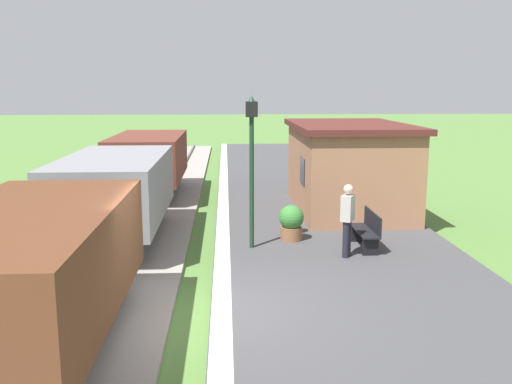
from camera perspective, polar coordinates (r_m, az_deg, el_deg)
ground_plane at (r=10.22m, az=-5.81°, el=-13.32°), size 160.00×160.00×0.00m
platform_slab at (r=10.51m, az=12.29°, el=-12.08°), size 6.00×60.00×0.25m
platform_edge_stripe at (r=10.11m, az=-3.52°, el=-11.99°), size 0.36×60.00×0.01m
track_ballast at (r=10.59m, az=-19.23°, el=-12.65°), size 3.80×60.00×0.12m
rail_near at (r=10.37m, az=-15.36°, el=-12.16°), size 0.07×60.00×0.14m
rail_far at (r=10.76m, az=-23.04°, el=-11.79°), size 0.07×60.00×0.14m
freight_train at (r=15.15m, az=-14.10°, el=-0.16°), size 2.50×19.40×2.12m
station_hut at (r=18.17m, az=9.31°, el=2.58°), size 3.50×5.80×2.78m
bench_near_hut at (r=13.98m, az=11.27°, el=-3.76°), size 0.42×1.50×0.91m
person_waiting at (r=13.09m, az=9.28°, el=-2.58°), size 0.39×0.45×1.71m
potted_planter at (r=14.48m, az=3.61°, el=-3.07°), size 0.64×0.64×0.92m
lamp_post_near at (r=13.41m, az=-0.45°, el=4.88°), size 0.28×0.28×3.70m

